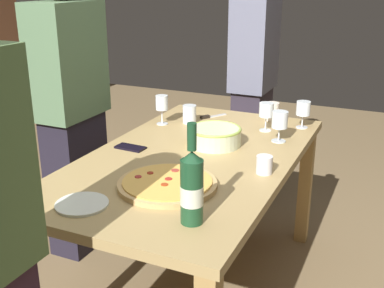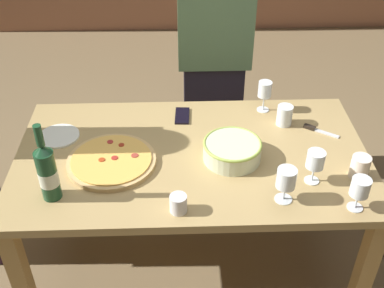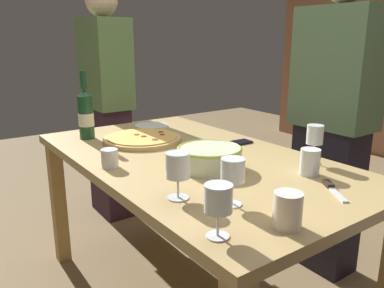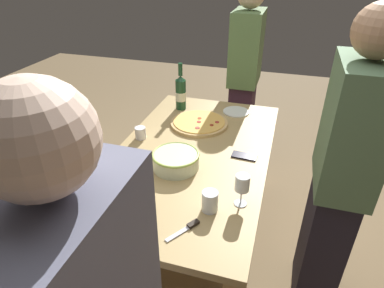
{
  "view_description": "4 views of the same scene",
  "coord_description": "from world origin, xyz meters",
  "views": [
    {
      "loc": [
        -1.89,
        -0.86,
        1.54
      ],
      "look_at": [
        0.0,
        0.0,
        0.81
      ],
      "focal_mm": 45.09,
      "sensor_mm": 36.0,
      "label": 1
    },
    {
      "loc": [
        -0.06,
        -1.73,
        2.1
      ],
      "look_at": [
        0.0,
        0.0,
        0.81
      ],
      "focal_mm": 45.14,
      "sensor_mm": 36.0,
      "label": 2
    },
    {
      "loc": [
        1.35,
        -0.96,
        1.26
      ],
      "look_at": [
        0.0,
        0.0,
        0.81
      ],
      "focal_mm": 36.39,
      "sensor_mm": 36.0,
      "label": 3
    },
    {
      "loc": [
        1.59,
        0.48,
        1.79
      ],
      "look_at": [
        0.0,
        0.0,
        0.81
      ],
      "focal_mm": 30.71,
      "sensor_mm": 36.0,
      "label": 4
    }
  ],
  "objects": [
    {
      "name": "wine_glass_far_right",
      "position": [
        0.36,
        -0.31,
        0.85
      ],
      "size": [
        0.08,
        0.08,
        0.16
      ],
      "color": "white",
      "rests_on": "dining_table"
    },
    {
      "name": "person_guest_right",
      "position": [
        -1.18,
        0.12,
        0.81
      ],
      "size": [
        0.4,
        0.24,
        1.61
      ],
      "rotation": [
        0.0,
        0.0,
        -0.1
      ],
      "color": "#341E2F",
      "rests_on": "ground"
    },
    {
      "name": "wine_bottle",
      "position": [
        -0.58,
        -0.26,
        0.88
      ],
      "size": [
        0.08,
        0.08,
        0.35
      ],
      "color": "#1A4528",
      "rests_on": "dining_table"
    },
    {
      "name": "wine_glass_near_pizza",
      "position": [
        0.38,
        0.35,
        0.86
      ],
      "size": [
        0.07,
        0.07,
        0.16
      ],
      "color": "white",
      "rests_on": "dining_table"
    },
    {
      "name": "cup_ceramic",
      "position": [
        -0.07,
        -0.36,
        0.79
      ],
      "size": [
        0.07,
        0.07,
        0.08
      ],
      "primitive_type": "cylinder",
      "color": "silver",
      "rests_on": "dining_table"
    },
    {
      "name": "pizza_knife",
      "position": [
        0.61,
        0.16,
        0.76
      ],
      "size": [
        0.16,
        0.12,
        0.02
      ],
      "color": "silver",
      "rests_on": "dining_table"
    },
    {
      "name": "wine_glass_far_left",
      "position": [
        0.5,
        -0.2,
        0.86
      ],
      "size": [
        0.08,
        0.08,
        0.15
      ],
      "color": "white",
      "rests_on": "dining_table"
    },
    {
      "name": "serving_bowl",
      "position": [
        0.18,
        -0.04,
        0.8
      ],
      "size": [
        0.26,
        0.26,
        0.09
      ],
      "color": "beige",
      "rests_on": "dining_table"
    },
    {
      "name": "cup_spare",
      "position": [
        0.7,
        -0.18,
        0.8
      ],
      "size": [
        0.08,
        0.08,
        0.1
      ],
      "primitive_type": "cylinder",
      "color": "#F3E2CF",
      "rests_on": "dining_table"
    },
    {
      "name": "cell_phone",
      "position": [
        -0.04,
        0.31,
        0.76
      ],
      "size": [
        0.08,
        0.15,
        0.01
      ],
      "primitive_type": "cube",
      "rotation": [
        0.0,
        0.0,
        3.09
      ],
      "color": "black",
      "rests_on": "dining_table"
    },
    {
      "name": "wine_glass_by_bottle",
      "position": [
        0.63,
        -0.37,
        0.85
      ],
      "size": [
        0.08,
        0.08,
        0.15
      ],
      "color": "white",
      "rests_on": "dining_table"
    },
    {
      "name": "side_plate",
      "position": [
        -0.63,
        0.15,
        0.76
      ],
      "size": [
        0.19,
        0.19,
        0.01
      ],
      "primitive_type": "cylinder",
      "color": "white",
      "rests_on": "dining_table"
    },
    {
      "name": "cup_amber",
      "position": [
        0.46,
        0.22,
        0.8
      ],
      "size": [
        0.08,
        0.08,
        0.1
      ],
      "primitive_type": "cylinder",
      "color": "white",
      "rests_on": "dining_table"
    },
    {
      "name": "person_guest_left",
      "position": [
        0.15,
        0.8,
        0.83
      ],
      "size": [
        0.41,
        0.24,
        1.64
      ],
      "rotation": [
        0.0,
        0.0,
        -1.76
      ],
      "color": "black",
      "rests_on": "ground"
    },
    {
      "name": "pizza",
      "position": [
        -0.36,
        -0.06,
        0.76
      ],
      "size": [
        0.39,
        0.39,
        0.03
      ],
      "color": "tan",
      "rests_on": "dining_table"
    },
    {
      "name": "dining_table",
      "position": [
        0.0,
        0.0,
        0.66
      ],
      "size": [
        1.6,
        0.9,
        0.75
      ],
      "color": "tan",
      "rests_on": "ground"
    }
  ]
}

